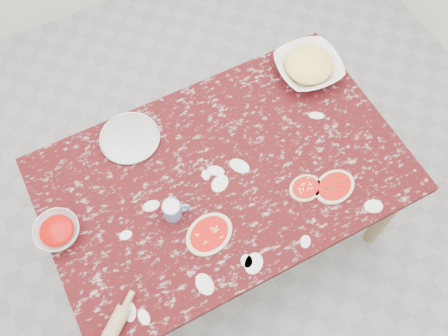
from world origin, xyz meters
TOP-DOWN VIEW (x-y plane):
  - ground at (0.00, 0.00)m, footprint 4.00×4.00m
  - worktable at (0.00, 0.00)m, footprint 1.60×1.00m
  - pizza_tray at (-0.30, 0.36)m, footprint 0.31×0.31m
  - sauce_bowl at (-0.74, 0.07)m, footprint 0.22×0.22m
  - cheese_bowl at (0.62, 0.30)m, footprint 0.34×0.34m
  - flour_mug at (-0.28, -0.07)m, footprint 0.12×0.08m
  - pizza_left at (-0.19, -0.23)m, footprint 0.25×0.22m
  - pizza_mid at (0.28, -0.23)m, footprint 0.15×0.13m
  - pizza_right at (0.39, -0.29)m, footprint 0.22×0.18m

SIDE VIEW (x-z plane):
  - ground at x=0.00m, z-range 0.00..0.00m
  - worktable at x=0.00m, z-range 0.29..1.04m
  - pizza_tray at x=-0.30m, z-range 0.75..0.76m
  - pizza_right at x=0.39m, z-range 0.75..0.77m
  - pizza_left at x=-0.19m, z-range 0.75..0.77m
  - pizza_mid at x=0.28m, z-range 0.75..0.77m
  - sauce_bowl at x=-0.74m, z-range 0.75..0.81m
  - cheese_bowl at x=0.62m, z-range 0.75..0.83m
  - flour_mug at x=-0.28m, z-range 0.75..0.84m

